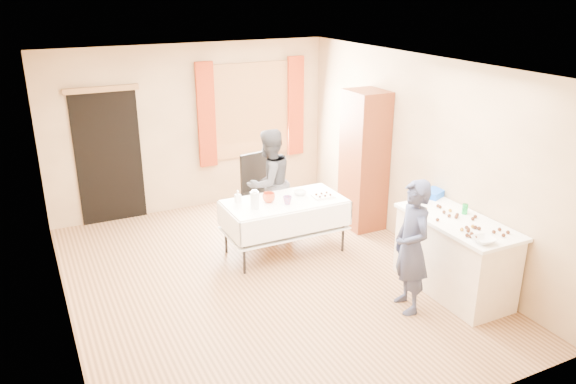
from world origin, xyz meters
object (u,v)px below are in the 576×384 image
chair (261,205)px  girl (412,247)px  cabinet (364,161)px  party_table (285,222)px  counter (454,256)px  woman (269,183)px

chair → girl: girl is taller
cabinet → party_table: bearing=-168.1°
girl → cabinet: bearing=171.1°
party_table → chair: chair is taller
cabinet → counter: 2.17m
cabinet → chair: (-1.36, 0.65, -0.69)m
chair → girl: bearing=-88.8°
chair → woman: woman is taller
counter → party_table: 2.23m
woman → chair: bearing=-108.6°
party_table → cabinet: bearing=12.0°
cabinet → counter: size_ratio=1.38×
cabinet → chair: cabinet is taller
party_table → girl: (0.62, -1.87, 0.31)m
chair → girl: 2.91m
cabinet → girl: size_ratio=1.34×
counter → chair: bearing=114.7°
chair → girl: (0.55, -2.83, 0.43)m
cabinet → party_table: cabinet is taller
counter → party_table: size_ratio=0.93×
cabinet → chair: bearing=154.4°
counter → woman: size_ratio=0.95×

